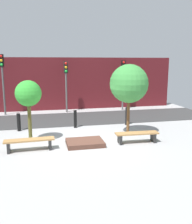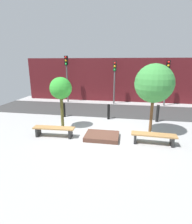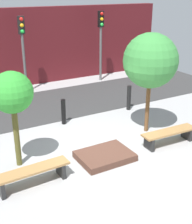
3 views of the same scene
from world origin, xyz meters
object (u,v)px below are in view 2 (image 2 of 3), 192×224
object	(u,v)px
bench_right	(153,137)
bollard_center	(158,114)
bollard_far_left	(64,110)
bollard_left	(109,112)
traffic_light_mid_east	(167,75)
planter_bed	(102,136)
tree_behind_right_bench	(154,84)
bench_left	(54,130)
tree_behind_left_bench	(61,89)
traffic_light_mid_west	(115,75)
traffic_light_west	(67,71)

from	to	relation	value
bench_right	bollard_center	xyz separation A→B (m)	(0.63, 3.07, 0.17)
bench_right	bollard_far_left	distance (m)	5.96
bollard_left	traffic_light_mid_east	distance (m)	6.21
planter_bed	tree_behind_right_bench	distance (m)	3.38
bench_left	planter_bed	world-z (taller)	bench_left
bench_left	tree_behind_left_bench	bearing A→B (deg)	87.53
planter_bed	bollard_left	world-z (taller)	bollard_left
bollard_left	traffic_light_mid_west	world-z (taller)	traffic_light_mid_west
bench_right	planter_bed	size ratio (longest dim) A/B	1.23
tree_behind_left_bench	bollard_left	size ratio (longest dim) A/B	2.87
bench_right	tree_behind_left_bench	bearing A→B (deg)	168.24
tree_behind_left_bench	bollard_far_left	size ratio (longest dim) A/B	3.00
planter_bed	tree_behind_right_bench	world-z (taller)	tree_behind_right_bench
bench_right	planter_bed	xyz separation A→B (m)	(-2.24, 0.20, -0.24)
tree_behind_left_bench	tree_behind_right_bench	distance (m)	4.49
bench_left	tree_behind_right_bench	xyz separation A→B (m)	(4.47, 1.13, 2.10)
bench_right	bollard_far_left	size ratio (longest dim) A/B	2.11
bench_right	traffic_light_mid_west	world-z (taller)	traffic_light_mid_west
planter_bed	bench_right	bearing A→B (deg)	-5.11
tree_behind_left_bench	traffic_light_mid_east	bearing A→B (deg)	44.61
bench_left	traffic_light_mid_west	world-z (taller)	traffic_light_mid_west
bench_left	planter_bed	bearing A→B (deg)	2.64
tree_behind_left_bench	traffic_light_west	distance (m)	6.50
bench_right	tree_behind_left_bench	distance (m)	4.94
traffic_light_mid_west	traffic_light_mid_east	bearing A→B (deg)	0.00
bollard_far_left	bollard_left	distance (m)	2.86
tree_behind_left_bench	bollard_far_left	bearing A→B (deg)	107.90
tree_behind_left_bench	tree_behind_right_bench	xyz separation A→B (m)	(4.47, 0.00, 0.36)
bollard_left	bollard_center	world-z (taller)	bollard_center
bollard_center	bollard_left	bearing A→B (deg)	180.00
planter_bed	tree_behind_right_bench	xyz separation A→B (m)	(2.24, 0.93, 2.35)
planter_bed	bollard_far_left	distance (m)	4.07
tree_behind_right_bench	bollard_center	distance (m)	2.82
traffic_light_west	traffic_light_mid_west	distance (m)	4.07
tree_behind_right_bench	traffic_light_west	bearing A→B (deg)	135.39
tree_behind_right_bench	traffic_light_mid_east	xyz separation A→B (m)	(1.82, 6.21, -0.00)
tree_behind_right_bench	traffic_light_west	distance (m)	8.85
bench_left	traffic_light_west	distance (m)	7.92
bench_left	tree_behind_right_bench	bearing A→B (deg)	11.76
bollard_left	planter_bed	bearing A→B (deg)	-90.00
bollard_far_left	bollard_left	bearing A→B (deg)	0.00
tree_behind_left_bench	tree_behind_right_bench	size ratio (longest dim) A/B	0.80
bench_left	planter_bed	size ratio (longest dim) A/B	1.28
bench_left	traffic_light_west	world-z (taller)	traffic_light_west
traffic_light_mid_west	tree_behind_right_bench	bearing A→B (deg)	-70.19
bollard_left	bollard_center	bearing A→B (deg)	0.00
bollard_center	traffic_light_mid_west	world-z (taller)	traffic_light_mid_west
bollard_center	traffic_light_west	size ratio (longest dim) A/B	0.26
tree_behind_left_bench	bollard_center	bearing A→B (deg)	20.82
bollard_left	traffic_light_west	world-z (taller)	traffic_light_west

